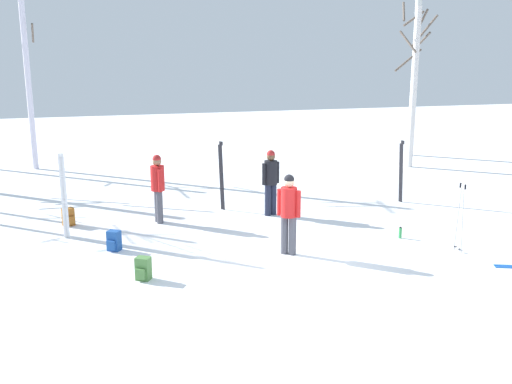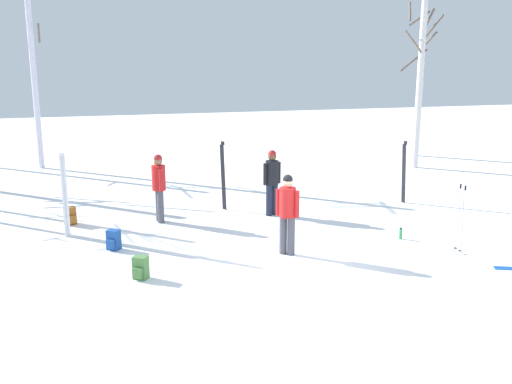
{
  "view_description": "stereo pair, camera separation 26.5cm",
  "coord_description": "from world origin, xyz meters",
  "px_view_note": "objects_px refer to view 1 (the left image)",
  "views": [
    {
      "loc": [
        -4.02,
        -10.2,
        4.17
      ],
      "look_at": [
        -0.3,
        2.46,
        1.0
      ],
      "focal_mm": 41.2,
      "sensor_mm": 36.0,
      "label": 1
    },
    {
      "loc": [
        -3.76,
        -10.27,
        4.17
      ],
      "look_at": [
        -0.3,
        2.46,
        1.0
      ],
      "focal_mm": 41.2,
      "sensor_mm": 36.0,
      "label": 2
    }
  ],
  "objects_px": {
    "person_0": "(158,184)",
    "backpack_0": "(68,217)",
    "ski_pair_planted_2": "(221,176)",
    "birch_tree_4": "(26,54)",
    "birch_tree_6": "(415,68)",
    "ski_pair_planted_0": "(401,172)",
    "ski_pair_planted_1": "(64,197)",
    "person_1": "(289,209)",
    "ski_poles_0": "(460,216)",
    "person_2": "(271,178)",
    "backpack_1": "(143,269)",
    "backpack_2": "(114,241)",
    "birch_tree_5": "(414,84)",
    "water_bottle_0": "(400,233)"
  },
  "relations": [
    {
      "from": "birch_tree_4",
      "to": "birch_tree_6",
      "type": "relative_size",
      "value": 1.13
    },
    {
      "from": "birch_tree_4",
      "to": "backpack_2",
      "type": "bearing_deg",
      "value": -77.42
    },
    {
      "from": "ski_pair_planted_0",
      "to": "ski_poles_0",
      "type": "relative_size",
      "value": 1.19
    },
    {
      "from": "person_2",
      "to": "ski_pair_planted_1",
      "type": "height_order",
      "value": "ski_pair_planted_1"
    },
    {
      "from": "person_0",
      "to": "ski_poles_0",
      "type": "xyz_separation_m",
      "value": [
        5.86,
        -3.99,
        -0.19
      ]
    },
    {
      "from": "ski_pair_planted_2",
      "to": "birch_tree_6",
      "type": "xyz_separation_m",
      "value": [
        9.36,
        6.14,
        2.6
      ]
    },
    {
      "from": "backpack_1",
      "to": "backpack_2",
      "type": "relative_size",
      "value": 1.0
    },
    {
      "from": "ski_poles_0",
      "to": "birch_tree_5",
      "type": "xyz_separation_m",
      "value": [
        3.97,
        8.7,
        2.22
      ]
    },
    {
      "from": "backpack_1",
      "to": "backpack_2",
      "type": "height_order",
      "value": "same"
    },
    {
      "from": "person_1",
      "to": "ski_pair_planted_0",
      "type": "bearing_deg",
      "value": 36.14
    },
    {
      "from": "backpack_0",
      "to": "water_bottle_0",
      "type": "distance_m",
      "value": 7.96
    },
    {
      "from": "backpack_1",
      "to": "birch_tree_4",
      "type": "distance_m",
      "value": 12.78
    },
    {
      "from": "backpack_0",
      "to": "ski_poles_0",
      "type": "bearing_deg",
      "value": -28.39
    },
    {
      "from": "person_1",
      "to": "ski_pair_planted_1",
      "type": "relative_size",
      "value": 0.87
    },
    {
      "from": "ski_pair_planted_1",
      "to": "person_0",
      "type": "bearing_deg",
      "value": 17.03
    },
    {
      "from": "person_2",
      "to": "water_bottle_0",
      "type": "bearing_deg",
      "value": -50.24
    },
    {
      "from": "person_1",
      "to": "birch_tree_6",
      "type": "bearing_deg",
      "value": 48.67
    },
    {
      "from": "ski_pair_planted_2",
      "to": "backpack_0",
      "type": "distance_m",
      "value": 4.04
    },
    {
      "from": "person_1",
      "to": "ski_poles_0",
      "type": "height_order",
      "value": "person_1"
    },
    {
      "from": "person_0",
      "to": "birch_tree_4",
      "type": "relative_size",
      "value": 0.22
    },
    {
      "from": "person_1",
      "to": "backpack_1",
      "type": "height_order",
      "value": "person_1"
    },
    {
      "from": "ski_pair_planted_0",
      "to": "ski_pair_planted_1",
      "type": "distance_m",
      "value": 9.07
    },
    {
      "from": "backpack_2",
      "to": "ski_pair_planted_2",
      "type": "bearing_deg",
      "value": 41.58
    },
    {
      "from": "ski_poles_0",
      "to": "birch_tree_5",
      "type": "distance_m",
      "value": 9.82
    },
    {
      "from": "person_1",
      "to": "backpack_2",
      "type": "bearing_deg",
      "value": 160.36
    },
    {
      "from": "ski_pair_planted_2",
      "to": "ski_poles_0",
      "type": "distance_m",
      "value": 6.27
    },
    {
      "from": "ski_pair_planted_1",
      "to": "birch_tree_6",
      "type": "distance_m",
      "value": 15.56
    },
    {
      "from": "person_0",
      "to": "water_bottle_0",
      "type": "relative_size",
      "value": 6.45
    },
    {
      "from": "ski_pair_planted_2",
      "to": "birch_tree_6",
      "type": "height_order",
      "value": "birch_tree_6"
    },
    {
      "from": "person_2",
      "to": "birch_tree_4",
      "type": "relative_size",
      "value": 0.22
    },
    {
      "from": "birch_tree_4",
      "to": "person_2",
      "type": "bearing_deg",
      "value": -52.7
    },
    {
      "from": "backpack_0",
      "to": "birch_tree_6",
      "type": "distance_m",
      "value": 15.21
    },
    {
      "from": "person_2",
      "to": "ski_pair_planted_0",
      "type": "relative_size",
      "value": 0.98
    },
    {
      "from": "backpack_2",
      "to": "backpack_0",
      "type": "bearing_deg",
      "value": 113.55
    },
    {
      "from": "backpack_0",
      "to": "person_0",
      "type": "bearing_deg",
      "value": -9.08
    },
    {
      "from": "water_bottle_0",
      "to": "ski_poles_0",
      "type": "bearing_deg",
      "value": -57.96
    },
    {
      "from": "person_1",
      "to": "ski_pair_planted_2",
      "type": "distance_m",
      "value": 3.94
    },
    {
      "from": "ski_pair_planted_2",
      "to": "backpack_1",
      "type": "bearing_deg",
      "value": -119.58
    },
    {
      "from": "person_0",
      "to": "backpack_0",
      "type": "bearing_deg",
      "value": 170.92
    },
    {
      "from": "birch_tree_5",
      "to": "birch_tree_6",
      "type": "bearing_deg",
      "value": 59.11
    },
    {
      "from": "person_1",
      "to": "birch_tree_6",
      "type": "relative_size",
      "value": 0.25
    },
    {
      "from": "birch_tree_5",
      "to": "ski_pair_planted_0",
      "type": "bearing_deg",
      "value": -123.41
    },
    {
      "from": "ski_pair_planted_2",
      "to": "birch_tree_5",
      "type": "distance_m",
      "value": 9.19
    },
    {
      "from": "birch_tree_5",
      "to": "birch_tree_6",
      "type": "relative_size",
      "value": 0.83
    },
    {
      "from": "backpack_1",
      "to": "person_1",
      "type": "bearing_deg",
      "value": 10.96
    },
    {
      "from": "ski_pair_planted_2",
      "to": "birch_tree_4",
      "type": "bearing_deg",
      "value": 125.26
    },
    {
      "from": "person_0",
      "to": "ski_pair_planted_0",
      "type": "bearing_deg",
      "value": 1.44
    },
    {
      "from": "ski_pair_planted_2",
      "to": "ski_poles_0",
      "type": "bearing_deg",
      "value": -49.5
    },
    {
      "from": "backpack_1",
      "to": "person_2",
      "type": "bearing_deg",
      "value": 44.57
    },
    {
      "from": "person_0",
      "to": "ski_pair_planted_0",
      "type": "xyz_separation_m",
      "value": [
        6.84,
        0.17,
        -0.11
      ]
    }
  ]
}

